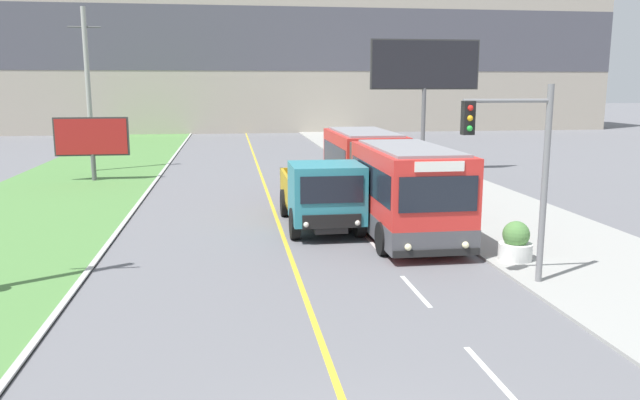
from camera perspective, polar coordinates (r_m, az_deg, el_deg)
name	(u,v)px	position (r m, az deg, el deg)	size (l,w,h in m)	color
apartment_block_background	(243,45)	(69.17, -7.04, 13.85)	(80.00, 8.04, 18.21)	#A89E8E
city_bus	(383,178)	(23.53, 5.74, 2.04)	(2.71, 12.86, 3.07)	red
dump_truck	(322,196)	(21.49, 0.23, 0.38)	(2.46, 6.44, 2.44)	black
utility_pole_far	(88,90)	(38.62, -20.42, 9.43)	(1.80, 0.28, 9.31)	#9E9E99
traffic_light_mast	(519,159)	(15.98, 17.74, 3.63)	(2.28, 0.32, 5.03)	slate
billboard_large	(425,69)	(36.22, 9.57, 11.72)	(6.26, 0.24, 7.49)	#59595B
billboard_small	(92,138)	(34.72, -20.15, 5.34)	(3.76, 0.24, 3.34)	#59595B
planter_round_near	(516,243)	(18.62, 17.45, -3.76)	(0.95, 0.95, 1.12)	silver
planter_round_second	(461,214)	(22.12, 12.74, -1.27)	(0.97, 0.97, 1.15)	silver
planter_round_third	(426,196)	(25.83, 9.71, 0.40)	(0.84, 0.84, 1.04)	silver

